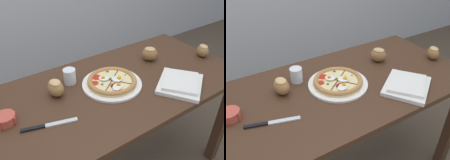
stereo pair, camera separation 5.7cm
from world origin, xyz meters
TOP-DOWN VIEW (x-y plane):
  - dining_table at (0.00, 0.00)m, footprint 1.42×0.70m
  - pizza at (-0.02, 0.01)m, footprint 0.32×0.32m
  - ramekin_bowl at (-0.56, 0.04)m, footprint 0.10×0.10m
  - napkin_folded at (0.27, -0.20)m, footprint 0.33×0.32m
  - bread_piece_near at (0.33, 0.10)m, footprint 0.12×0.12m
  - bread_piece_mid at (-0.30, 0.09)m, footprint 0.09×0.11m
  - bread_piece_far at (0.64, -0.05)m, footprint 0.09×0.11m
  - knife_main at (-0.41, -0.09)m, footprint 0.23×0.08m
  - water_glass at (-0.19, 0.16)m, footprint 0.07×0.07m

SIDE VIEW (x-z plane):
  - dining_table at x=0.00m, z-range 0.26..1.00m
  - knife_main at x=-0.41m, z-range 0.74..0.75m
  - napkin_folded at x=0.27m, z-range 0.74..0.78m
  - pizza at x=-0.02m, z-range 0.74..0.79m
  - ramekin_bowl at x=-0.56m, z-range 0.74..0.78m
  - water_glass at x=-0.19m, z-range 0.74..0.82m
  - bread_piece_far at x=0.64m, z-range 0.74..0.82m
  - bread_piece_mid at x=-0.30m, z-range 0.74..0.83m
  - bread_piece_near at x=0.33m, z-range 0.74..0.83m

